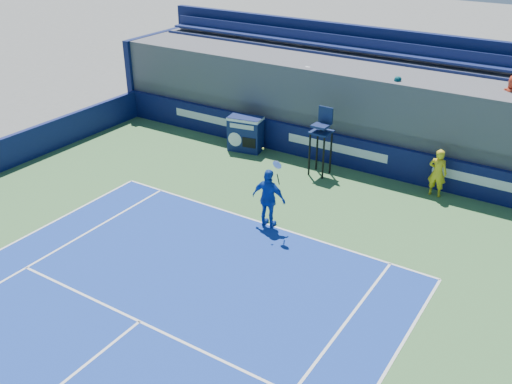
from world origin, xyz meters
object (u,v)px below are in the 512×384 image
Objects in this scene: umpire_chair at (322,134)px; tennis_player at (269,198)px; ball_person at (437,173)px; match_clock at (245,133)px.

tennis_player is at bearing -84.75° from umpire_chair.
ball_person is at bearing 52.28° from tennis_player.
ball_person is 7.51m from match_clock.
tennis_player is (3.86, -4.56, 0.20)m from match_clock.
umpire_chair reaches higher than match_clock.
match_clock is (-7.51, -0.16, -0.10)m from ball_person.
umpire_chair is at bearing 7.22° from ball_person.
ball_person is at bearing 1.24° from match_clock.
tennis_player reaches higher than umpire_chair.
tennis_player is at bearing 51.89° from ball_person.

